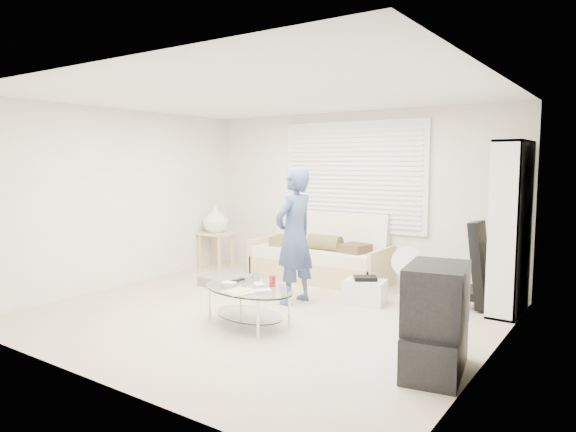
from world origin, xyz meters
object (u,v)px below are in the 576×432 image
Objects in this scene: futon_sofa at (320,258)px; tv_unit at (436,320)px; bookshelf at (510,228)px; coffee_table at (249,295)px.

futon_sofa is 3.50m from tv_unit.
bookshelf reaches higher than tv_unit.
bookshelf is 2.19× the size of tv_unit.
bookshelf is at bearing -4.33° from futon_sofa.
tv_unit is 2.06m from coffee_table.
bookshelf is 1.62× the size of coffee_table.
futon_sofa is 2.37m from coffee_table.
futon_sofa is at bearing 102.15° from coffee_table.
futon_sofa is 1.04× the size of bookshelf.
futon_sofa is 2.77m from bookshelf.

